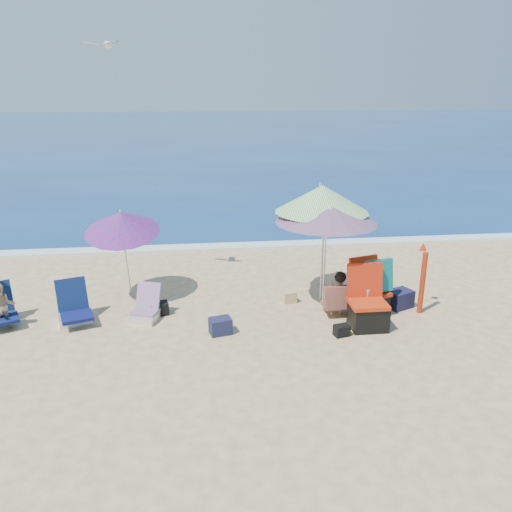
{
  "coord_description": "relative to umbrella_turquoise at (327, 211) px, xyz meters",
  "views": [
    {
      "loc": [
        -1.28,
        -7.4,
        3.94
      ],
      "look_at": [
        -0.3,
        1.0,
        1.1
      ],
      "focal_mm": 35.26,
      "sensor_mm": 36.0,
      "label": 1
    }
  ],
  "objects": [
    {
      "name": "chair_navy",
      "position": [
        -4.51,
        -0.14,
        -1.66
      ],
      "size": [
        0.74,
        0.87,
        0.74
      ],
      "color": "#0D144C",
      "rests_on": "ground"
    },
    {
      "name": "furled_umbrella",
      "position": [
        1.72,
        -0.44,
        -1.15
      ],
      "size": [
        0.19,
        0.36,
        1.28
      ],
      "color": "#A4280B",
      "rests_on": "ground"
    },
    {
      "name": "umbrella_turquoise",
      "position": [
        0.0,
        0.0,
        0.0
      ],
      "size": [
        2.12,
        2.12,
        2.11
      ],
      "color": "white",
      "rests_on": "ground"
    },
    {
      "name": "bag_navy_a",
      "position": [
        -1.97,
        -0.89,
        -1.72
      ],
      "size": [
        0.41,
        0.34,
        0.28
      ],
      "color": "#1C1F3D",
      "rests_on": "ground"
    },
    {
      "name": "bag_navy_b",
      "position": [
        1.44,
        -0.2,
        -1.69
      ],
      "size": [
        0.54,
        0.49,
        0.34
      ],
      "color": "#171934",
      "rests_on": "ground"
    },
    {
      "name": "camp_chair_left",
      "position": [
        0.55,
        -0.93,
        -1.53
      ],
      "size": [
        0.64,
        0.64,
        1.08
      ],
      "color": "red",
      "rests_on": "ground"
    },
    {
      "name": "sea",
      "position": [
        -0.98,
        43.87,
        -1.91
      ],
      "size": [
        120.0,
        80.0,
        0.12
      ],
      "color": "navy",
      "rests_on": "ground"
    },
    {
      "name": "seagull",
      "position": [
        -3.77,
        1.37,
        2.81
      ],
      "size": [
        0.63,
        0.43,
        0.12
      ],
      "color": "white"
    },
    {
      "name": "bag_black_a",
      "position": [
        -3.04,
        -0.01,
        -1.74
      ],
      "size": [
        0.36,
        0.3,
        0.23
      ],
      "color": "black",
      "rests_on": "ground"
    },
    {
      "name": "bag_tan",
      "position": [
        -0.59,
        0.26,
        -1.75
      ],
      "size": [
        0.29,
        0.23,
        0.22
      ],
      "color": "tan",
      "rests_on": "ground"
    },
    {
      "name": "foam",
      "position": [
        -0.98,
        3.97,
        -1.84
      ],
      "size": [
        120.0,
        0.5,
        0.04
      ],
      "color": "white",
      "rests_on": "ground"
    },
    {
      "name": "bag_black_b",
      "position": [
        0.03,
        -1.2,
        -1.76
      ],
      "size": [
        0.28,
        0.23,
        0.19
      ],
      "color": "black",
      "rests_on": "ground"
    },
    {
      "name": "ground",
      "position": [
        -0.98,
        -1.13,
        -1.86
      ],
      "size": [
        120.0,
        120.0,
        0.0
      ],
      "color": "#D8BC84",
      "rests_on": "ground"
    },
    {
      "name": "camp_chair_right",
      "position": [
        0.78,
        -0.39,
        -1.47
      ],
      "size": [
        0.73,
        0.78,
        1.08
      ],
      "color": "#A9250C",
      "rests_on": "ground"
    },
    {
      "name": "person_center",
      "position": [
        0.16,
        -0.43,
        -1.44
      ],
      "size": [
        0.59,
        0.52,
        0.85
      ],
      "color": "tan",
      "rests_on": "ground"
    },
    {
      "name": "umbrella_blue",
      "position": [
        -3.7,
        0.73,
        -0.28
      ],
      "size": [
        1.43,
        1.49,
        1.92
      ],
      "color": "white",
      "rests_on": "ground"
    },
    {
      "name": "chair_rainbow",
      "position": [
        -3.27,
        -0.19,
        -1.69
      ],
      "size": [
        0.6,
        0.69,
        0.62
      ],
      "color": "#D45D4A",
      "rests_on": "ground"
    },
    {
      "name": "umbrella_striped",
      "position": [
        -0.02,
        0.29,
        0.16
      ],
      "size": [
        1.77,
        1.77,
        2.31
      ],
      "color": "silver",
      "rests_on": "ground"
    },
    {
      "name": "person_left",
      "position": [
        -5.66,
        -0.24,
        -1.44
      ],
      "size": [
        0.79,
        0.88,
        0.92
      ],
      "color": "tan",
      "rests_on": "ground"
    }
  ]
}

